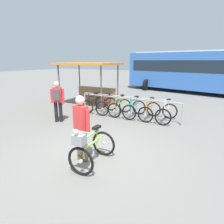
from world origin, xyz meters
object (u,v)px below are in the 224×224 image
object	(u,v)px
racked_bike_orange	(150,111)
racked_bike_white	(167,113)
racked_bike_black	(94,104)
bus_distant	(193,70)
racked_bike_teal	(134,109)
racked_bike_lime	(120,107)
pedestrian_with_backpack	(57,99)
person_with_featured_bike	(81,126)
racked_bike_red	(107,105)
featured_bicycle	(90,148)
market_stall	(92,79)

from	to	relation	value
racked_bike_orange	racked_bike_white	distance (m)	0.70
racked_bike_black	racked_bike_white	bearing A→B (deg)	1.61
bus_distant	racked_bike_teal	bearing A→B (deg)	-97.02
racked_bike_lime	bus_distant	distance (m)	8.77
pedestrian_with_backpack	racked_bike_black	bearing A→B (deg)	82.95
racked_bike_lime	racked_bike_orange	distance (m)	1.40
racked_bike_teal	person_with_featured_bike	world-z (taller)	person_with_featured_bike
racked_bike_teal	pedestrian_with_backpack	bearing A→B (deg)	-137.42
racked_bike_lime	bus_distant	xyz separation A→B (m)	(1.74, 8.48, 1.37)
bus_distant	racked_bike_black	bearing A→B (deg)	-110.24
racked_bike_orange	racked_bike_red	bearing A→B (deg)	-178.39
racked_bike_teal	pedestrian_with_backpack	distance (m)	3.26
featured_bicycle	person_with_featured_bike	bearing A→B (deg)	157.40
racked_bike_orange	racked_bike_white	world-z (taller)	same
racked_bike_black	pedestrian_with_backpack	xyz separation A→B (m)	(-0.26, -2.11, 0.57)
bus_distant	market_stall	bearing A→B (deg)	-119.93
racked_bike_red	featured_bicycle	world-z (taller)	featured_bicycle
racked_bike_red	featured_bicycle	distance (m)	4.79
racked_bike_red	racked_bike_black	bearing A→B (deg)	-178.39
racked_bike_teal	market_stall	world-z (taller)	market_stall
racked_bike_white	bus_distant	bearing A→B (deg)	92.43
racked_bike_orange	pedestrian_with_backpack	distance (m)	3.80
bus_distant	racked_bike_lime	bearing A→B (deg)	-101.61
pedestrian_with_backpack	bus_distant	distance (m)	11.19
racked_bike_red	pedestrian_with_backpack	distance (m)	2.40
racked_bike_orange	racked_bike_black	bearing A→B (deg)	-178.39
racked_bike_orange	person_with_featured_bike	xyz separation A→B (m)	(-0.25, -4.16, 0.54)
racked_bike_orange	featured_bicycle	world-z (taller)	featured_bicycle
racked_bike_red	market_stall	world-z (taller)	market_stall
pedestrian_with_backpack	market_stall	size ratio (longest dim) A/B	0.51
bus_distant	racked_bike_red	bearing A→B (deg)	-106.02
featured_bicycle	racked_bike_red	bearing A→B (deg)	117.45
racked_bike_black	person_with_featured_bike	size ratio (longest dim) A/B	0.69
racked_bike_black	market_stall	size ratio (longest dim) A/B	0.35
racked_bike_black	racked_bike_white	xyz separation A→B (m)	(3.50, 0.10, 0.00)
racked_bike_red	featured_bicycle	size ratio (longest dim) A/B	0.97
featured_bicycle	market_stall	size ratio (longest dim) A/B	0.38
racked_bike_lime	racked_bike_orange	bearing A→B (deg)	1.61
racked_bike_orange	racked_bike_white	bearing A→B (deg)	1.61
market_stall	racked_bike_lime	bearing A→B (deg)	-27.37
bus_distant	market_stall	size ratio (longest dim) A/B	3.20
racked_bike_red	market_stall	bearing A→B (deg)	143.51
racked_bike_teal	pedestrian_with_backpack	size ratio (longest dim) A/B	0.67
pedestrian_with_backpack	bus_distant	world-z (taller)	bus_distant
racked_bike_lime	market_stall	size ratio (longest dim) A/B	0.34
pedestrian_with_backpack	market_stall	world-z (taller)	market_stall
racked_bike_red	racked_bike_teal	world-z (taller)	same
racked_bike_red	pedestrian_with_backpack	xyz separation A→B (m)	(-0.96, -2.13, 0.57)
racked_bike_red	person_with_featured_bike	size ratio (longest dim) A/B	0.72
person_with_featured_bike	market_stall	distance (m)	6.46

